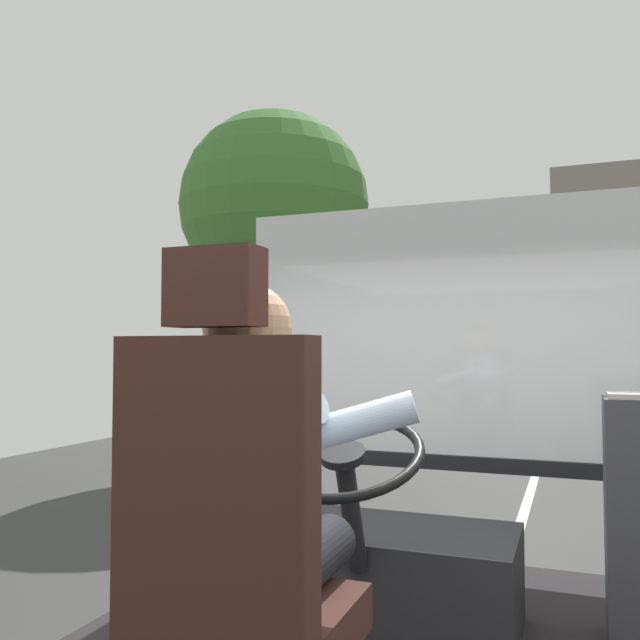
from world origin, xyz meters
The scene contains 6 objects.
ground centered at (0.00, 8.80, -0.02)m, with size 18.00×44.00×0.06m.
driver_seat centered at (-0.17, -0.62, 1.40)m, with size 0.48×0.48×1.36m.
bus_driver centered at (-0.17, -0.52, 1.61)m, with size 0.76×0.54×0.79m.
steering_console centered at (-0.17, 0.59, 1.04)m, with size 1.10×1.01×0.88m.
windshield_panel centered at (0.00, 1.62, 1.86)m, with size 2.50×0.08×1.48m.
street_tree centered at (-4.21, 8.16, 4.41)m, with size 3.26×3.26×6.06m.
Camera 1 is at (0.59, -2.01, 1.94)m, focal length 36.76 mm.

